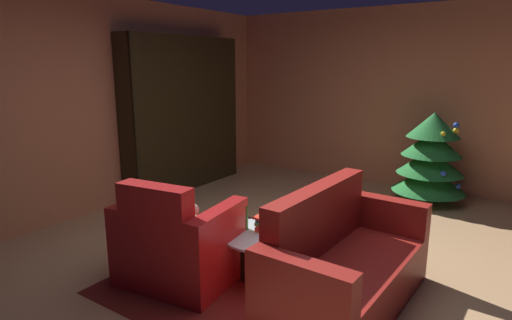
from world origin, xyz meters
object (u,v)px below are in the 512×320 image
at_px(couch_red, 343,268).
at_px(decorated_tree, 431,157).
at_px(bookshelf_unit, 190,117).
at_px(book_stack_on_table, 266,224).
at_px(coffee_table, 264,237).
at_px(bottle_on_table, 244,217).
at_px(armchair_red, 178,245).

xyz_separation_m(couch_red, decorated_tree, (-0.04, 3.05, 0.30)).
bearing_deg(bookshelf_unit, book_stack_on_table, -35.23).
bearing_deg(bookshelf_unit, coffee_table, -35.76).
bearing_deg(bottle_on_table, bookshelf_unit, 141.62).
bearing_deg(book_stack_on_table, coffee_table, -82.91).
bearing_deg(bookshelf_unit, couch_red, -29.46).
relative_size(bottle_on_table, decorated_tree, 0.24).
bearing_deg(couch_red, armchair_red, -161.81).
relative_size(armchair_red, couch_red, 0.60).
distance_m(armchair_red, coffee_table, 0.75).
height_order(bookshelf_unit, coffee_table, bookshelf_unit).
distance_m(armchair_red, book_stack_on_table, 0.78).
bearing_deg(armchair_red, bottle_on_table, 50.84).
height_order(armchair_red, coffee_table, armchair_red).
bearing_deg(couch_red, decorated_tree, 90.73).
xyz_separation_m(bookshelf_unit, bottle_on_table, (2.29, -1.81, -0.55)).
xyz_separation_m(armchair_red, coffee_table, (0.58, 0.47, 0.04)).
xyz_separation_m(couch_red, book_stack_on_table, (-0.75, 0.07, 0.16)).
bearing_deg(book_stack_on_table, bookshelf_unit, 144.77).
bearing_deg(coffee_table, armchair_red, -140.84).
bearing_deg(bottle_on_table, decorated_tree, 73.17).
bearing_deg(coffee_table, book_stack_on_table, 97.09).
distance_m(book_stack_on_table, decorated_tree, 3.06).
relative_size(couch_red, book_stack_on_table, 7.60).
distance_m(bookshelf_unit, book_stack_on_table, 3.11).
height_order(book_stack_on_table, bottle_on_table, bottle_on_table).
bearing_deg(decorated_tree, coffee_table, -103.24).
relative_size(bookshelf_unit, coffee_table, 2.94).
xyz_separation_m(armchair_red, book_stack_on_table, (0.57, 0.51, 0.15)).
bearing_deg(bottle_on_table, book_stack_on_table, 14.77).
height_order(book_stack_on_table, decorated_tree, decorated_tree).
bearing_deg(bookshelf_unit, armchair_red, -49.80).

